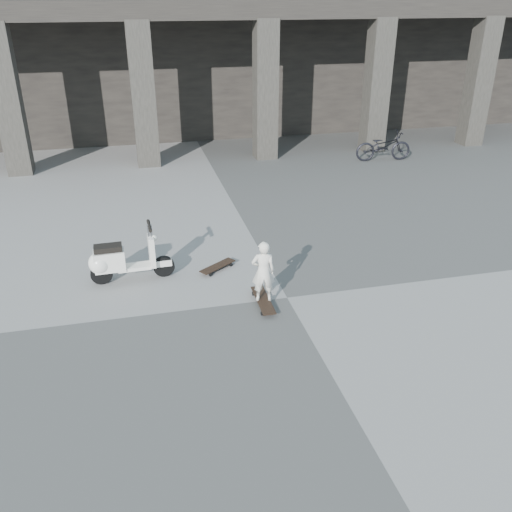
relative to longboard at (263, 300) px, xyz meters
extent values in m
plane|color=#494846|center=(0.45, 0.11, -0.07)|extent=(90.00, 90.00, 0.00)
cube|color=black|center=(0.45, 14.11, 2.93)|extent=(28.00, 6.00, 6.00)
cube|color=black|center=(0.45, 9.71, 4.13)|extent=(28.00, 2.80, 0.50)
cube|color=#2B2923|center=(-4.91, 8.61, 1.93)|extent=(0.65, 0.65, 4.00)
cube|color=#2B2923|center=(-1.34, 8.61, 1.93)|extent=(0.65, 0.65, 4.00)
cube|color=#2B2923|center=(2.23, 8.61, 1.93)|extent=(0.65, 0.65, 4.00)
cube|color=#2B2923|center=(5.80, 8.61, 1.93)|extent=(0.65, 0.65, 4.00)
cube|color=#2B2923|center=(9.38, 8.61, 1.93)|extent=(0.65, 0.65, 4.00)
cube|color=black|center=(0.00, 0.00, 0.01)|extent=(0.22, 0.93, 0.02)
cube|color=#B2B2B7|center=(0.00, 0.32, -0.03)|extent=(0.19, 0.05, 0.03)
cube|color=#B2B2B7|center=(0.00, -0.32, -0.03)|extent=(0.19, 0.05, 0.03)
cylinder|color=black|center=(-0.09, 0.32, -0.04)|extent=(0.03, 0.07, 0.07)
cylinder|color=black|center=(0.10, 0.32, -0.04)|extent=(0.03, 0.07, 0.07)
cylinder|color=black|center=(-0.10, -0.32, -0.04)|extent=(0.03, 0.07, 0.07)
cylinder|color=black|center=(0.09, -0.32, -0.04)|extent=(0.03, 0.07, 0.07)
cube|color=black|center=(-0.52, 1.39, 0.01)|extent=(0.73, 0.59, 0.02)
cube|color=#B2B2B7|center=(-0.30, 1.55, -0.03)|extent=(0.14, 0.17, 0.03)
cube|color=#B2B2B7|center=(-0.74, 1.24, -0.03)|extent=(0.14, 0.17, 0.03)
cylinder|color=black|center=(-0.35, 1.62, -0.04)|extent=(0.07, 0.06, 0.07)
cylinder|color=black|center=(-0.25, 1.48, -0.04)|extent=(0.07, 0.06, 0.07)
cylinder|color=black|center=(-0.78, 1.31, -0.04)|extent=(0.07, 0.06, 0.07)
cylinder|color=black|center=(-0.69, 1.17, -0.04)|extent=(0.07, 0.06, 0.07)
imported|color=silver|center=(0.00, 0.00, 0.54)|extent=(0.41, 0.31, 1.04)
cylinder|color=black|center=(-1.49, 1.39, 0.12)|extent=(0.38, 0.11, 0.38)
cylinder|color=black|center=(-2.58, 1.36, 0.12)|extent=(0.38, 0.11, 0.38)
cube|color=white|center=(-2.01, 1.38, 0.18)|extent=(0.58, 0.27, 0.07)
cube|color=white|center=(-2.42, 1.36, 0.36)|extent=(0.53, 0.32, 0.36)
sphere|color=white|center=(-2.58, 1.36, 0.33)|extent=(0.40, 0.40, 0.40)
cube|color=black|center=(-2.42, 1.36, 0.60)|extent=(0.48, 0.26, 0.10)
cube|color=white|center=(-1.69, 1.39, 0.45)|extent=(0.11, 0.33, 0.55)
cube|color=white|center=(-1.49, 1.39, 0.19)|extent=(0.29, 0.14, 0.11)
cylinder|color=#B2B2B7|center=(-1.69, 1.39, 0.81)|extent=(0.09, 0.09, 0.29)
cylinder|color=black|center=(-1.69, 1.39, 0.93)|extent=(0.07, 0.48, 0.06)
sphere|color=white|center=(-1.63, 1.39, 0.69)|extent=(0.11, 0.11, 0.11)
imported|color=black|center=(5.63, 7.41, 0.37)|extent=(1.74, 0.75, 0.89)
camera|label=1|loc=(-1.91, -7.44, 4.56)|focal=38.00mm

